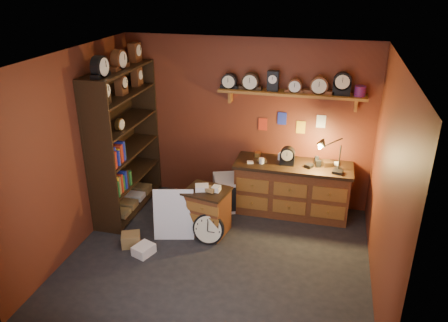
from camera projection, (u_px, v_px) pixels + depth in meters
floor at (218, 257)px, 5.97m from camera, size 4.00×4.00×0.00m
room_shell at (223, 137)px, 5.37m from camera, size 4.02×3.62×2.71m
shelving_unit at (122, 136)px, 6.74m from camera, size 0.47×1.60×2.58m
workbench at (292, 186)px, 6.91m from camera, size 1.81×0.66×1.36m
low_cabinet at (207, 209)px, 6.41m from camera, size 0.70×0.62×0.79m
big_round_clock at (208, 229)px, 6.22m from camera, size 0.46×0.16×0.46m
white_panel at (175, 237)px, 6.43m from camera, size 0.60×0.30×0.77m
mini_fridge at (230, 192)px, 7.14m from camera, size 0.66×0.69×0.54m
floor_box_a at (173, 213)px, 6.91m from camera, size 0.25×0.22×0.15m
floor_box_b at (144, 250)px, 6.01m from camera, size 0.31×0.33×0.14m
floor_box_c at (131, 240)px, 6.19m from camera, size 0.32×0.30×0.19m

